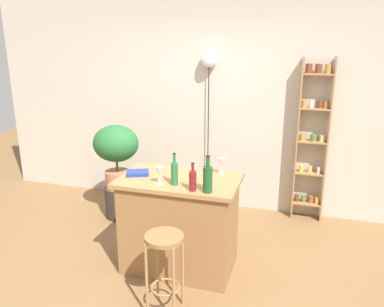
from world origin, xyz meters
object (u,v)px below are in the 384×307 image
object	(u,v)px
bar_stool	(165,256)
cookbook	(138,173)
potted_plant	(116,149)
bottle_vinegar	(208,178)
pendant_globe_light	(209,61)
bottle_spirits_clear	(193,180)
wine_glass_center	(222,163)
wine_glass_left	(160,172)
bottle_olive_oil	(175,173)
spice_shelf	(313,138)
plant_stool	(119,202)

from	to	relation	value
bar_stool	cookbook	xyz separation A→B (m)	(-0.51, 0.65, 0.44)
potted_plant	bottle_vinegar	distance (m)	1.82
bar_stool	potted_plant	xyz separation A→B (m)	(-1.20, 1.52, 0.39)
bottle_vinegar	pendant_globe_light	size ratio (longest dim) A/B	0.16
bottle_spirits_clear	wine_glass_center	bearing A→B (deg)	72.60
bottle_vinegar	wine_glass_left	xyz separation A→B (m)	(-0.46, 0.06, -0.01)
bottle_vinegar	wine_glass_center	xyz separation A→B (m)	(0.02, 0.47, -0.01)
wine_glass_left	cookbook	bearing A→B (deg)	149.12
potted_plant	wine_glass_left	xyz separation A→B (m)	(0.98, -1.05, 0.15)
bottle_olive_oil	bottle_spirits_clear	distance (m)	0.22
bottle_olive_oil	cookbook	bearing A→B (deg)	160.86
spice_shelf	cookbook	xyz separation A→B (m)	(-1.61, -1.52, -0.10)
spice_shelf	bottle_vinegar	bearing A→B (deg)	-115.94
cookbook	bar_stool	bearing A→B (deg)	-75.62
wine_glass_center	pendant_globe_light	xyz separation A→B (m)	(-0.47, 1.32, 0.87)
spice_shelf	wine_glass_center	size ratio (longest dim) A/B	12.26
potted_plant	wine_glass_left	world-z (taller)	potted_plant
spice_shelf	cookbook	distance (m)	2.22
plant_stool	bottle_olive_oil	bearing A→B (deg)	-42.51
potted_plant	bottle_olive_oil	distance (m)	1.52
bottle_vinegar	pendant_globe_light	xyz separation A→B (m)	(-0.45, 1.79, 0.86)
bottle_olive_oil	pendant_globe_light	distance (m)	1.92
cookbook	wine_glass_center	bearing A→B (deg)	-6.60
wine_glass_left	potted_plant	bearing A→B (deg)	133.09
bottle_olive_oil	wine_glass_center	xyz separation A→B (m)	(0.35, 0.39, 0.01)
plant_stool	cookbook	world-z (taller)	cookbook
pendant_globe_light	bottle_olive_oil	bearing A→B (deg)	-85.77
potted_plant	pendant_globe_light	bearing A→B (deg)	34.71
bottle_spirits_clear	pendant_globe_light	size ratio (longest dim) A/B	0.12
bottle_vinegar	cookbook	size ratio (longest dim) A/B	1.56
bar_stool	plant_stool	world-z (taller)	bar_stool
bottle_vinegar	pendant_globe_light	distance (m)	2.04
bar_stool	bottle_olive_oil	size ratio (longest dim) A/B	2.36
plant_stool	bottle_spirits_clear	distance (m)	1.91
wine_glass_center	pendant_globe_light	distance (m)	1.65
wine_glass_center	wine_glass_left	bearing A→B (deg)	-138.91
plant_stool	wine_glass_center	xyz separation A→B (m)	(1.46, -0.63, 0.86)
wine_glass_left	bar_stool	bearing A→B (deg)	-65.67
wine_glass_left	bottle_spirits_clear	bearing A→B (deg)	-10.36
bottle_olive_oil	wine_glass_center	size ratio (longest dim) A/B	1.81
bar_stool	cookbook	world-z (taller)	cookbook
spice_shelf	wine_glass_center	bearing A→B (deg)	-123.14
cookbook	pendant_globe_light	bearing A→B (deg)	55.23
bottle_olive_oil	bar_stool	bearing A→B (deg)	-80.70
plant_stool	bar_stool	bearing A→B (deg)	-51.86
wine_glass_center	bottle_vinegar	bearing A→B (deg)	-92.13
bottle_spirits_clear	wine_glass_center	world-z (taller)	bottle_spirits_clear
plant_stool	potted_plant	world-z (taller)	potted_plant
potted_plant	bottle_spirits_clear	distance (m)	1.72
bar_stool	pendant_globe_light	size ratio (longest dim) A/B	0.34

